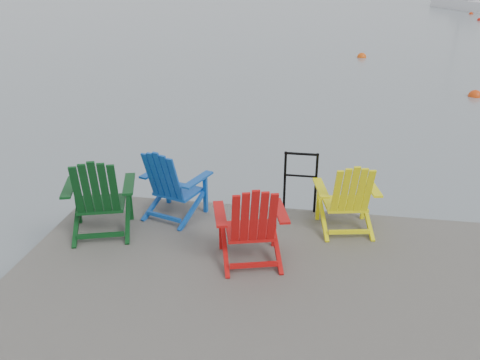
% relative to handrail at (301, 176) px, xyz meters
% --- Properties ---
extents(ground, '(400.00, 400.00, 0.00)m').
position_rel_handrail_xyz_m(ground, '(-0.25, -2.45, -1.04)').
color(ground, slate).
rests_on(ground, ground).
extents(dock, '(6.00, 5.00, 1.40)m').
position_rel_handrail_xyz_m(dock, '(-0.25, -2.45, -0.69)').
color(dock, '#2E2B29').
rests_on(dock, ground).
extents(handrail, '(0.48, 0.04, 0.90)m').
position_rel_handrail_xyz_m(handrail, '(0.00, 0.00, 0.00)').
color(handrail, black).
rests_on(handrail, dock).
extents(chair_green, '(1.06, 1.01, 1.12)m').
position_rel_handrail_xyz_m(chair_green, '(-2.53, -1.11, 0.02)').
color(chair_green, '#0A3814').
rests_on(chair_green, dock).
extents(chair_blue, '(0.98, 0.94, 1.04)m').
position_rel_handrail_xyz_m(chair_blue, '(-1.74, -0.48, -0.02)').
color(chair_blue, '#1048A6').
rests_on(chair_blue, dock).
extents(chair_red, '(0.99, 0.94, 1.06)m').
position_rel_handrail_xyz_m(chair_red, '(-0.48, -1.46, -0.01)').
color(chair_red, red).
rests_on(chair_red, dock).
extents(chair_yellow, '(0.91, 0.86, 1.01)m').
position_rel_handrail_xyz_m(chair_yellow, '(0.65, -0.48, -0.03)').
color(chair_yellow, '#F3ED0D').
rests_on(chair_yellow, dock).
extents(sailboat_near, '(4.42, 7.48, 10.22)m').
position_rel_handrail_xyz_m(sailboat_near, '(11.57, 42.04, -0.69)').
color(sailboat_near, white).
rests_on(sailboat_near, ground).
extents(buoy_a, '(0.41, 0.41, 0.41)m').
position_rel_handrail_xyz_m(buoy_a, '(4.82, 9.73, -1.04)').
color(buoy_a, '#DE3F0D').
rests_on(buoy_a, ground).
extents(buoy_b, '(0.40, 0.40, 0.40)m').
position_rel_handrail_xyz_m(buoy_b, '(1.72, 16.22, -1.04)').
color(buoy_b, '#E5500D').
rests_on(buoy_b, ground).
extents(buoy_c, '(0.38, 0.38, 0.38)m').
position_rel_handrail_xyz_m(buoy_c, '(10.65, 32.82, -1.04)').
color(buoy_c, red).
rests_on(buoy_c, ground).
extents(buoy_d, '(0.33, 0.33, 0.33)m').
position_rel_handrail_xyz_m(buoy_d, '(11.16, 37.55, -1.04)').
color(buoy_d, red).
rests_on(buoy_d, ground).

